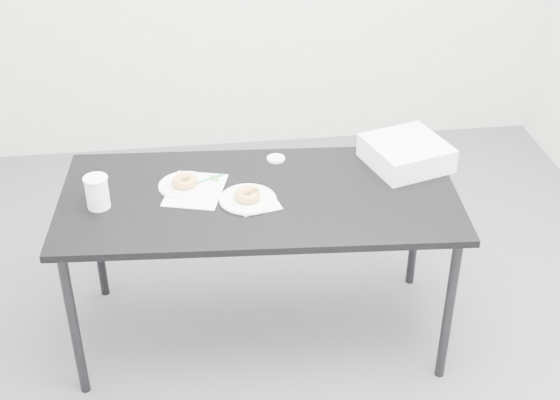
{
  "coord_description": "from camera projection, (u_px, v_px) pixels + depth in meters",
  "views": [
    {
      "loc": [
        -0.37,
        -2.76,
        2.56
      ],
      "look_at": [
        -0.01,
        0.02,
        0.77
      ],
      "focal_mm": 50.0,
      "sensor_mm": 36.0,
      "label": 1
    }
  ],
  "objects": [
    {
      "name": "pen",
      "position": [
        210.0,
        179.0,
        3.44
      ],
      "size": [
        0.13,
        0.07,
        0.01
      ],
      "primitive_type": "cylinder",
      "rotation": [
        0.0,
        1.57,
        0.48
      ],
      "color": "#0C8667",
      "rests_on": "scorecard"
    },
    {
      "name": "cup_lid",
      "position": [
        276.0,
        159.0,
        3.6
      ],
      "size": [
        0.08,
        0.08,
        0.01
      ],
      "primitive_type": "cylinder",
      "color": "white",
      "rests_on": "table"
    },
    {
      "name": "floor",
      "position": [
        283.0,
        339.0,
        3.72
      ],
      "size": [
        4.0,
        4.0,
        0.0
      ],
      "primitive_type": "plane",
      "color": "#4B4B50",
      "rests_on": "ground"
    },
    {
      "name": "scorecard",
      "position": [
        195.0,
        190.0,
        3.38
      ],
      "size": [
        0.3,
        0.35,
        0.0
      ],
      "primitive_type": "cube",
      "rotation": [
        0.0,
        0.0,
        -0.27
      ],
      "color": "white",
      "rests_on": "table"
    },
    {
      "name": "logo_patch",
      "position": [
        214.0,
        178.0,
        3.45
      ],
      "size": [
        0.06,
        0.06,
        0.0
      ],
      "primitive_type": "cube",
      "rotation": [
        0.0,
        0.0,
        -0.27
      ],
      "color": "green",
      "rests_on": "scorecard"
    },
    {
      "name": "table",
      "position": [
        259.0,
        206.0,
        3.38
      ],
      "size": [
        1.76,
        0.92,
        0.78
      ],
      "rotation": [
        0.0,
        0.0,
        -0.07
      ],
      "color": "black",
      "rests_on": "floor"
    },
    {
      "name": "plate_far",
      "position": [
        185.0,
        185.0,
        3.4
      ],
      "size": [
        0.23,
        0.23,
        0.01
      ],
      "primitive_type": "cylinder",
      "color": "white",
      "rests_on": "table"
    },
    {
      "name": "bakery_box",
      "position": [
        406.0,
        153.0,
        3.54
      ],
      "size": [
        0.41,
        0.41,
        0.11
      ],
      "primitive_type": "cube",
      "rotation": [
        0.0,
        0.0,
        0.29
      ],
      "color": "white",
      "rests_on": "table"
    },
    {
      "name": "coffee_cup",
      "position": [
        97.0,
        192.0,
        3.23
      ],
      "size": [
        0.09,
        0.09,
        0.14
      ],
      "primitive_type": "cylinder",
      "color": "white",
      "rests_on": "table"
    },
    {
      "name": "plate_near",
      "position": [
        248.0,
        199.0,
        3.3
      ],
      "size": [
        0.24,
        0.24,
        0.01
      ],
      "primitive_type": "cylinder",
      "color": "white",
      "rests_on": "napkin"
    },
    {
      "name": "donut_far",
      "position": [
        185.0,
        181.0,
        3.39
      ],
      "size": [
        0.13,
        0.13,
        0.04
      ],
      "primitive_type": "torus",
      "rotation": [
        0.0,
        0.0,
        0.18
      ],
      "color": "#C0893D",
      "rests_on": "plate_far"
    },
    {
      "name": "napkin",
      "position": [
        257.0,
        202.0,
        3.29
      ],
      "size": [
        0.2,
        0.2,
        0.0
      ],
      "primitive_type": "cube",
      "rotation": [
        0.0,
        0.0,
        0.23
      ],
      "color": "white",
      "rests_on": "table"
    },
    {
      "name": "donut_near",
      "position": [
        248.0,
        195.0,
        3.29
      ],
      "size": [
        0.12,
        0.12,
        0.04
      ],
      "primitive_type": "torus",
      "rotation": [
        0.0,
        0.0,
        0.09
      ],
      "color": "#C0893D",
      "rests_on": "plate_near"
    }
  ]
}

